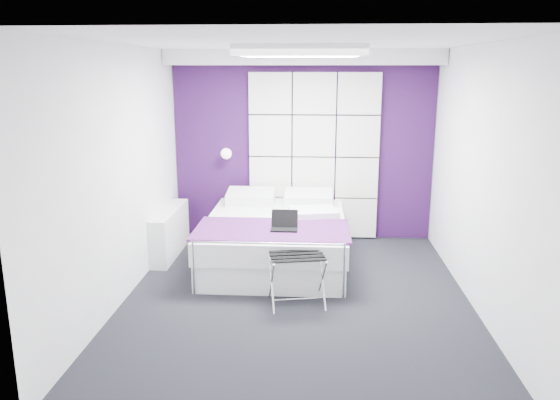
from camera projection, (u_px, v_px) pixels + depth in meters
The scene contains 15 objects.
floor at pixel (297, 298), 5.75m from camera, with size 4.40×4.40×0.00m, color black.
ceiling at pixel (299, 42), 5.13m from camera, with size 4.40×4.40×0.00m, color white.
wall_back at pixel (303, 147), 7.57m from camera, with size 3.60×3.60×0.00m, color silver.
wall_left at pixel (121, 175), 5.56m from camera, with size 4.40×4.40×0.00m, color silver.
wall_right at pixel (482, 180), 5.33m from camera, with size 4.40×4.40×0.00m, color silver.
accent_wall at pixel (303, 147), 7.57m from camera, with size 3.58×0.02×2.58m, color #2C0D3B.
soffit at pixel (303, 57), 7.05m from camera, with size 3.58×0.50×0.20m, color white.
headboard at pixel (314, 157), 7.54m from camera, with size 1.80×0.08×2.30m, color silver, non-canonical shape.
skylight at pixel (300, 50), 5.73m from camera, with size 1.36×0.86×0.12m, color white, non-canonical shape.
wall_lamp at pixel (227, 153), 7.52m from camera, with size 0.15×0.15×0.15m, color white.
radiator at pixel (170, 232), 7.05m from camera, with size 0.22×1.20×0.60m, color white.
bed at pixel (276, 238), 6.75m from camera, with size 1.75×2.11×0.74m.
nightstand at pixel (250, 204), 7.63m from camera, with size 0.42×0.32×0.05m, color white.
luggage_rack at pixel (297, 280), 5.54m from camera, with size 0.54×0.40×0.53m.
laptop at pixel (284, 224), 6.15m from camera, with size 0.30×0.21×0.22m.
Camera 1 is at (0.17, -5.34, 2.37)m, focal length 35.00 mm.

